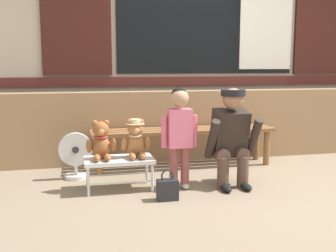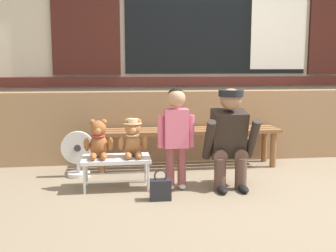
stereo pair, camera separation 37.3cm
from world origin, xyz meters
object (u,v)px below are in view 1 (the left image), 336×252
at_px(adult_crouching, 231,137).
at_px(handbag_on_ground, 167,189).
at_px(teddy_bear_with_hat, 136,139).
at_px(wooden_bench_long, 183,135).
at_px(teddy_bear_plain, 101,142).
at_px(child_standing, 179,127).
at_px(small_display_bench, 119,162).
at_px(floor_fan, 76,156).

height_order(adult_crouching, handbag_on_ground, adult_crouching).
bearing_deg(teddy_bear_with_hat, wooden_bench_long, 47.45).
distance_m(teddy_bear_with_hat, handbag_on_ground, 0.59).
distance_m(teddy_bear_with_hat, adult_crouching, 0.91).
bearing_deg(adult_crouching, teddy_bear_plain, 174.35).
xyz_separation_m(adult_crouching, handbag_on_ground, (-0.69, -0.28, -0.38)).
bearing_deg(teddy_bear_with_hat, handbag_on_ground, -62.05).
bearing_deg(handbag_on_ground, adult_crouching, 22.16).
bearing_deg(teddy_bear_with_hat, child_standing, -13.96).
relative_size(small_display_bench, adult_crouching, 0.67).
xyz_separation_m(wooden_bench_long, teddy_bear_plain, (-0.98, -0.72, 0.09)).
relative_size(child_standing, floor_fan, 2.00).
height_order(teddy_bear_plain, teddy_bear_with_hat, same).
bearing_deg(child_standing, teddy_bear_plain, 172.21).
relative_size(teddy_bear_with_hat, adult_crouching, 0.38).
bearing_deg(teddy_bear_with_hat, teddy_bear_plain, -179.87).
bearing_deg(handbag_on_ground, child_standing, 59.03).
height_order(small_display_bench, floor_fan, floor_fan).
height_order(small_display_bench, teddy_bear_with_hat, teddy_bear_with_hat).
bearing_deg(teddy_bear_plain, wooden_bench_long, 36.26).
relative_size(wooden_bench_long, handbag_on_ground, 7.72).
bearing_deg(small_display_bench, teddy_bear_with_hat, 0.77).
relative_size(teddy_bear_with_hat, child_standing, 0.38).
height_order(wooden_bench_long, teddy_bear_plain, teddy_bear_plain).
bearing_deg(small_display_bench, adult_crouching, -6.42).
bearing_deg(wooden_bench_long, child_standing, -107.71).
distance_m(wooden_bench_long, teddy_bear_with_hat, 0.98).
bearing_deg(small_display_bench, teddy_bear_plain, 179.49).
relative_size(wooden_bench_long, teddy_bear_with_hat, 5.78).
height_order(child_standing, floor_fan, child_standing).
distance_m(teddy_bear_plain, teddy_bear_with_hat, 0.32).
bearing_deg(wooden_bench_long, adult_crouching, -73.48).
distance_m(child_standing, handbag_on_ground, 0.61).
height_order(child_standing, handbag_on_ground, child_standing).
bearing_deg(floor_fan, child_standing, -30.70).
height_order(teddy_bear_with_hat, handbag_on_ground, teddy_bear_with_hat).
relative_size(wooden_bench_long, small_display_bench, 3.28).
distance_m(small_display_bench, child_standing, 0.65).
relative_size(small_display_bench, handbag_on_ground, 2.35).
height_order(wooden_bench_long, floor_fan, floor_fan).
xyz_separation_m(handbag_on_ground, floor_fan, (-0.77, 0.87, 0.14)).
height_order(handbag_on_ground, floor_fan, floor_fan).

